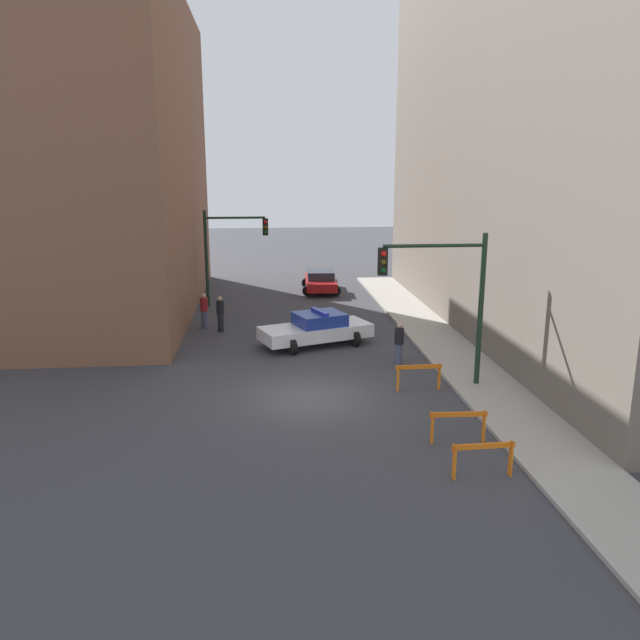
{
  "coord_description": "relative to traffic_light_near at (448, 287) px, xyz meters",
  "views": [
    {
      "loc": [
        -1.43,
        -19.38,
        7.41
      ],
      "look_at": [
        0.88,
        5.21,
        1.35
      ],
      "focal_mm": 35.0,
      "sensor_mm": 36.0,
      "label": 1
    }
  ],
  "objects": [
    {
      "name": "traffic_light_far",
      "position": [
        -8.03,
        13.91,
        -0.13
      ],
      "size": [
        3.44,
        0.35,
        5.2
      ],
      "color": "black",
      "rests_on": "ground_plane"
    },
    {
      "name": "sidewalk_right",
      "position": [
        1.47,
        -0.53,
        -3.47
      ],
      "size": [
        2.4,
        44.0,
        0.12
      ],
      "color": "#9E998E",
      "rests_on": "ground_plane"
    },
    {
      "name": "parked_car_near",
      "position": [
        -2.61,
        17.43,
        -2.86
      ],
      "size": [
        2.42,
        4.38,
        1.31
      ],
      "rotation": [
        0.0,
        0.0,
        -0.05
      ],
      "color": "maroon",
      "rests_on": "ground_plane"
    },
    {
      "name": "building_right",
      "position": [
        8.67,
        7.47,
        5.32
      ],
      "size": [
        12.0,
        28.0,
        17.69
      ],
      "color": "#6B6056",
      "rests_on": "ground_plane"
    },
    {
      "name": "pedestrian_crossing",
      "position": [
        -8.12,
        8.38,
        -2.67
      ],
      "size": [
        0.42,
        0.42,
        1.66
      ],
      "rotation": [
        0.0,
        0.0,
        4.51
      ],
      "color": "black",
      "rests_on": "ground_plane"
    },
    {
      "name": "pedestrian_corner",
      "position": [
        -8.93,
        9.17,
        -2.67
      ],
      "size": [
        0.49,
        0.49,
        1.66
      ],
      "rotation": [
        0.0,
        0.0,
        0.54
      ],
      "color": "#474C66",
      "rests_on": "ground_plane"
    },
    {
      "name": "police_car",
      "position": [
        -3.9,
        5.68,
        -2.81
      ],
      "size": [
        5.05,
        3.36,
        1.52
      ],
      "rotation": [
        0.0,
        0.0,
        1.92
      ],
      "color": "white",
      "rests_on": "ground_plane"
    },
    {
      "name": "pedestrian_sidewalk",
      "position": [
        -0.98,
        2.73,
        -2.67
      ],
      "size": [
        0.45,
        0.45,
        1.66
      ],
      "rotation": [
        0.0,
        0.0,
        1.88
      ],
      "color": "#474C66",
      "rests_on": "ground_plane"
    },
    {
      "name": "building_corner_left",
      "position": [
        -16.73,
        13.47,
        4.34
      ],
      "size": [
        14.0,
        20.0,
        15.74
      ],
      "color": "brown",
      "rests_on": "ground_plane"
    },
    {
      "name": "barrier_front",
      "position": [
        -0.89,
        -6.39,
        -2.91
      ],
      "size": [
        1.6,
        0.21,
        0.9
      ],
      "rotation": [
        0.0,
        0.0,
        0.04
      ],
      "color": "orange",
      "rests_on": "ground_plane"
    },
    {
      "name": "traffic_light_near",
      "position": [
        0.0,
        0.0,
        0.0
      ],
      "size": [
        3.64,
        0.35,
        5.2
      ],
      "color": "black",
      "rests_on": "sidewalk_right"
    },
    {
      "name": "barrier_mid",
      "position": [
        -0.88,
        -4.38,
        -2.91
      ],
      "size": [
        1.6,
        0.22,
        0.9
      ],
      "rotation": [
        0.0,
        0.0,
        -0.04
      ],
      "color": "orange",
      "rests_on": "ground_plane"
    },
    {
      "name": "ground_plane",
      "position": [
        -4.73,
        -0.53,
        -3.53
      ],
      "size": [
        120.0,
        120.0,
        0.0
      ],
      "primitive_type": "plane",
      "color": "#38383D"
    },
    {
      "name": "barrier_back",
      "position": [
        -0.93,
        -0.17,
        -2.91
      ],
      "size": [
        1.6,
        0.2,
        0.9
      ],
      "rotation": [
        0.0,
        0.0,
        0.02
      ],
      "color": "orange",
      "rests_on": "ground_plane"
    }
  ]
}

